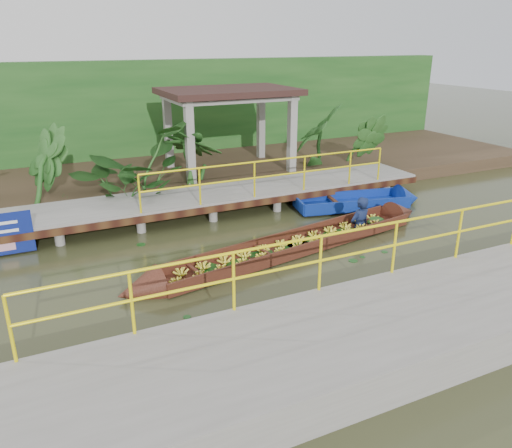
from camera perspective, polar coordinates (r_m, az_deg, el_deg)
name	(u,v)px	position (r m, az deg, el deg)	size (l,w,h in m)	color
ground	(214,265)	(11.23, -4.80, -4.65)	(80.00, 80.00, 0.00)	#30361B
land_strip	(137,177)	(17.99, -13.40, 5.30)	(30.00, 8.00, 0.45)	#332619
far_dock	(170,202)	(14.11, -9.75, 2.52)	(16.00, 2.06, 1.66)	slate
near_dock	(367,337)	(8.29, 12.62, -12.54)	(18.00, 2.40, 1.73)	slate
pavilion	(228,100)	(17.25, -3.17, 13.96)	(4.40, 3.00, 3.00)	slate
foliage_backdrop	(119,116)	(20.06, -15.43, 11.83)	(30.00, 0.80, 4.00)	#164415
vendor_boat	(307,237)	(12.11, 5.89, -1.46)	(8.77, 2.37, 2.08)	#33170E
moored_blue_boat	(380,201)	(15.44, 13.99, 2.54)	(3.97, 1.74, 0.92)	navy
tropical_plants	(185,155)	(15.92, -8.14, 7.79)	(14.39, 1.39, 1.74)	#164415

